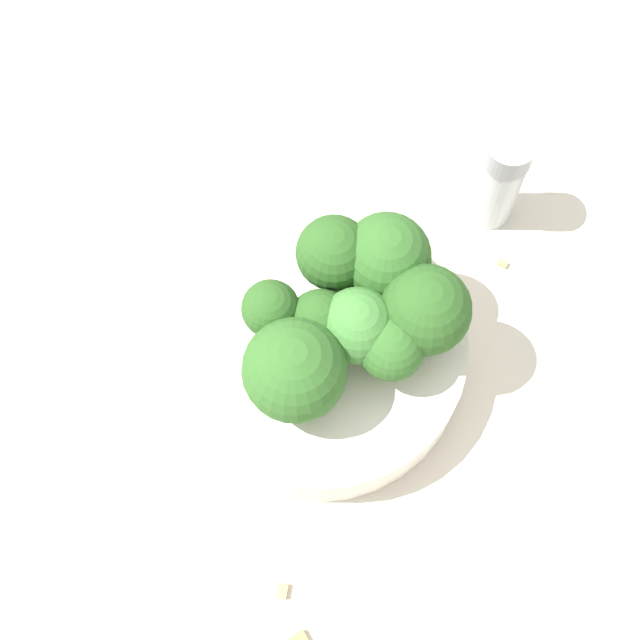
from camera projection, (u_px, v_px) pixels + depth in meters
The scene contains 14 objects.
ground_plane at pixel (320, 363), 0.57m from camera, with size 3.00×3.00×0.00m, color beige.
bowl at pixel (320, 352), 0.55m from camera, with size 0.18×0.18×0.04m, color silver.
broccoli_floret_0 at pixel (425, 311), 0.50m from camera, with size 0.05×0.05×0.06m.
broccoli_floret_1 at pixel (318, 323), 0.50m from camera, with size 0.04×0.04×0.05m.
broccoli_floret_2 at pixel (273, 304), 0.51m from camera, with size 0.03×0.03×0.05m.
broccoli_floret_3 at pixel (386, 258), 0.52m from camera, with size 0.05×0.05×0.06m.
broccoli_floret_4 at pixel (326, 253), 0.52m from camera, with size 0.04×0.04×0.06m.
broccoli_floret_5 at pixel (358, 324), 0.50m from camera, with size 0.04×0.04×0.06m.
broccoli_floret_6 at pixel (295, 371), 0.49m from camera, with size 0.06×0.06×0.07m.
broccoli_floret_7 at pixel (391, 348), 0.50m from camera, with size 0.04×0.04×0.05m.
pepper_shaker at pixel (499, 179), 0.57m from camera, with size 0.03×0.03×0.08m.
almond_crumb_0 at pixel (282, 590), 0.51m from camera, with size 0.01×0.01×0.01m, color tan.
almond_crumb_1 at pixel (298, 639), 0.50m from camera, with size 0.01×0.01×0.01m, color #AD7F4C.
almond_crumb_2 at pixel (503, 262), 0.59m from camera, with size 0.01×0.00×0.01m, color tan.
Camera 1 is at (0.19, 0.04, 0.53)m, focal length 50.00 mm.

